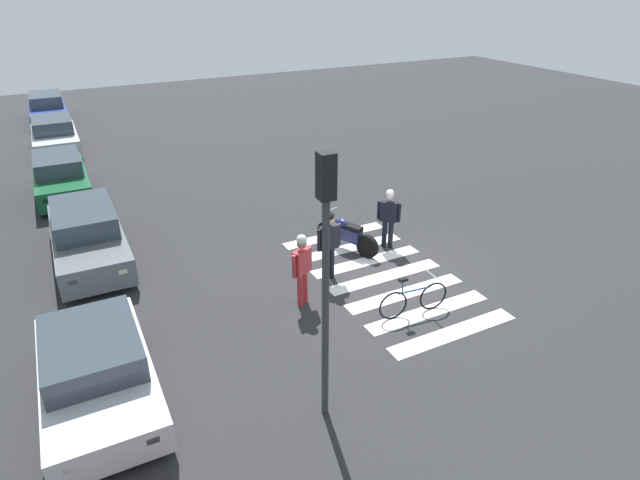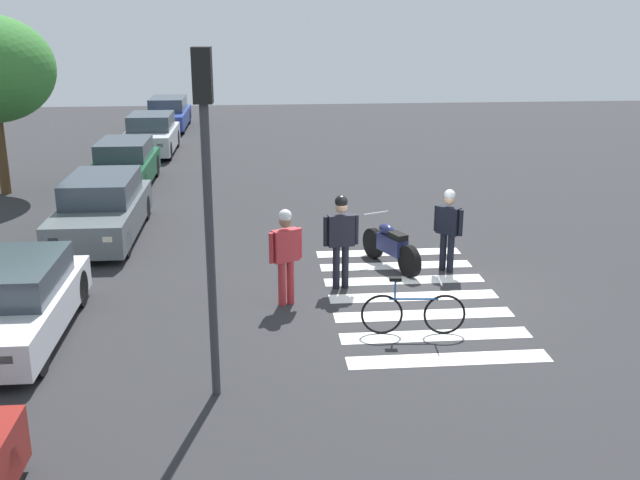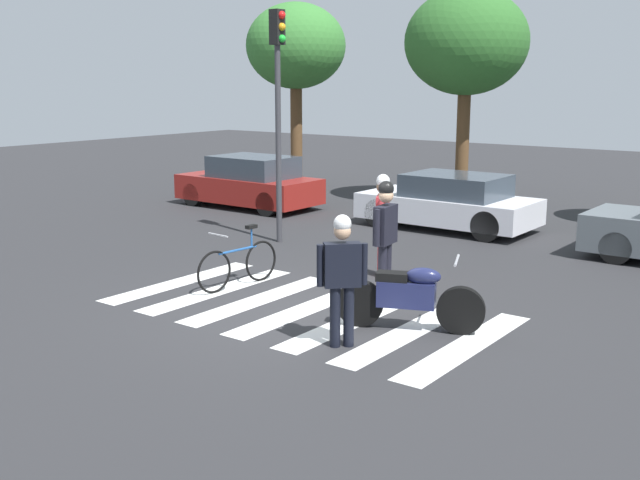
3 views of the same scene
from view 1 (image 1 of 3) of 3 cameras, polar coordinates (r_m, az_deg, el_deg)
The scene contains 13 objects.
ground_plane at distance 13.86m, azimuth 6.96°, elevation -3.90°, with size 60.00×60.00×0.00m, color #2B2B2D.
police_motorcycle at distance 14.86m, azimuth 2.93°, elevation 0.55°, with size 1.96×1.00×1.05m.
leaning_bicycle at distance 12.31m, azimuth 9.96°, elevation -6.31°, with size 0.46×1.75×1.01m.
officer_on_foot at distance 13.16m, azimuth 0.97°, elevation -0.01°, with size 0.26×0.69×1.87m.
officer_by_motorcycle at distance 14.91m, azimuth 7.38°, elevation 2.74°, with size 0.49×0.50×1.75m.
pedestrian_bystander at distance 12.15m, azimuth -1.94°, elevation -2.67°, with size 0.40×0.62×1.82m.
crosswalk_stripes at distance 13.86m, azimuth 6.96°, elevation -3.89°, with size 5.85×3.22×0.01m.
car_white_van at distance 10.66m, azimuth -22.89°, elevation -12.71°, with size 4.05×1.89×1.29m.
car_grey_coupe at distance 15.63m, azimuth -23.67°, elevation 0.46°, with size 4.63×1.77×1.45m.
car_green_compact at distance 20.69m, azimuth -26.07°, elevation 6.14°, with size 4.16×1.70×1.40m.
car_silver_sedan at distance 25.95m, azimuth -26.55°, elevation 9.90°, with size 3.99×1.78×1.47m.
car_blue_hatchback at distance 31.93m, azimuth -27.18°, elevation 12.46°, with size 4.51×1.75×1.39m.
traffic_light_pole at distance 8.09m, azimuth 0.58°, elevation -1.60°, with size 0.34×0.25×4.81m.
Camera 1 is at (-9.73, 6.92, 7.04)m, focal length 29.83 mm.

